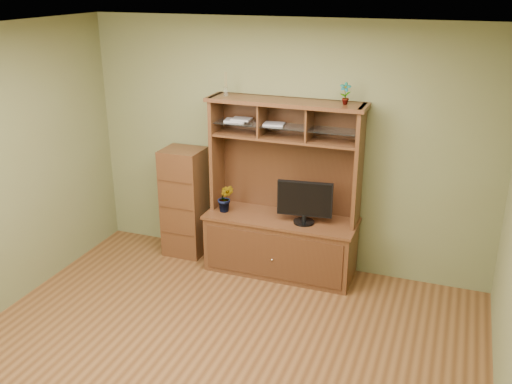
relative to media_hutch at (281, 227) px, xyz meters
The scene contains 8 objects.
room 1.92m from the media_hutch, 91.69° to the right, with size 4.54×4.04×2.74m.
media_hutch is the anchor object (origin of this frame).
monitor 0.47m from the media_hutch, 17.03° to the right, with size 0.58×0.22×0.46m.
orchid_plant 0.69m from the media_hutch, behind, with size 0.17×0.14×0.32m, color #30551D.
top_plant 1.61m from the media_hutch, ahead, with size 0.11×0.08×0.22m, color #3B6724.
reed_diffuser 1.62m from the media_hutch, behind, with size 0.05×0.05×0.25m.
magazines 1.20m from the media_hutch, 169.02° to the left, with size 0.67×0.20×0.04m.
side_cabinet 1.20m from the media_hutch, behind, with size 0.45×0.41×1.27m.
Camera 1 is at (1.75, -3.67, 3.08)m, focal length 40.00 mm.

